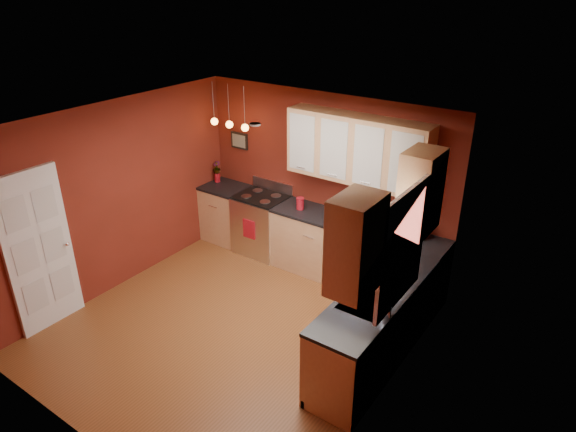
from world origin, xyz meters
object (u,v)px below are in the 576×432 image
Objects in this scene: gas_range at (262,224)px; soap_pump at (387,307)px; coffee_maker at (419,230)px; sink at (371,302)px; red_canister at (300,203)px.

soap_pump is at bearing -30.11° from gas_range.
coffee_maker is (2.49, 0.11, 0.57)m from gas_range.
gas_range is 1.59× the size of sink.
sink reaches higher than soap_pump.
soap_pump is (2.87, -1.66, 0.57)m from gas_range.
sink is 2.39m from red_canister.
sink is at bearing -29.78° from gas_range.
coffee_maker is 1.81m from soap_pump.
sink is at bearing 146.59° from soap_pump.
red_canister is at bearing -2.62° from gas_range.
coffee_maker is at bearing 4.60° from red_canister.
gas_range is 3.05m from sink.
sink is 3.97× the size of red_canister.
red_canister is 1.76m from coffee_maker.
gas_range is 2.56m from coffee_maker.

